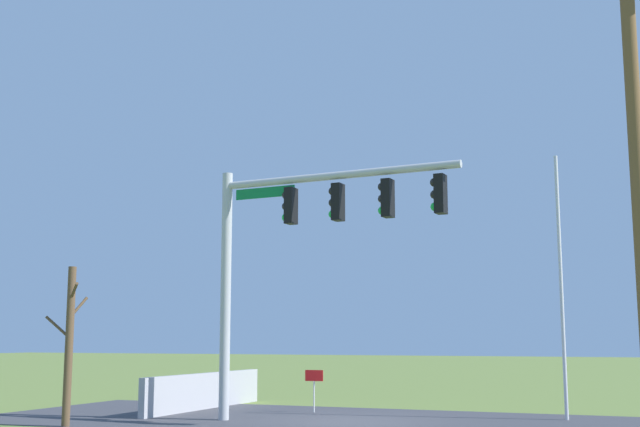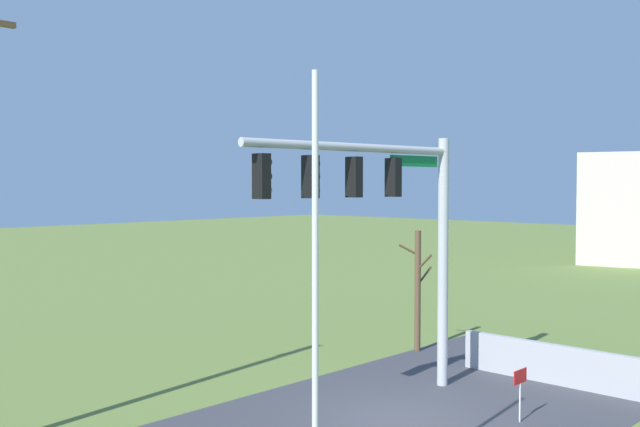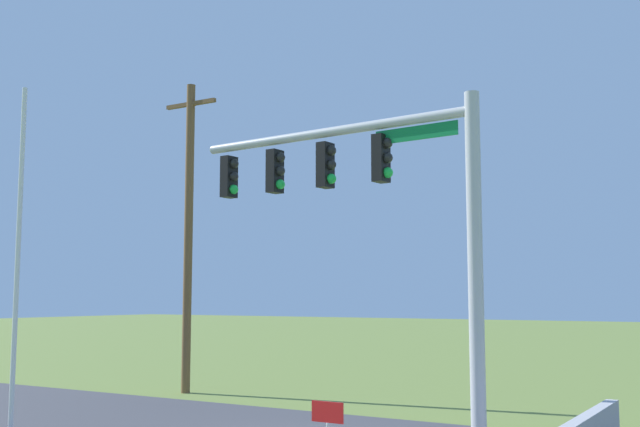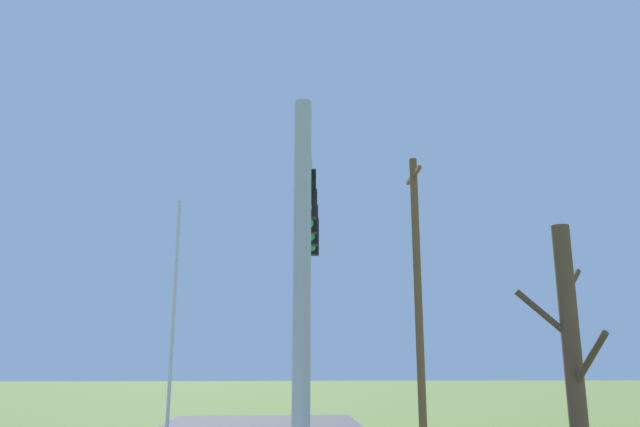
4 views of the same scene
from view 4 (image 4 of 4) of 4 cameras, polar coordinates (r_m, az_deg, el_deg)
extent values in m
cylinder|color=#B2B5BA|center=(9.53, -1.71, -8.17)|extent=(0.28, 0.28, 6.64)
cylinder|color=#B2B5BA|center=(13.38, -1.04, 3.15)|extent=(6.62, 0.72, 0.20)
cube|color=#0F7238|center=(11.28, -1.37, 4.94)|extent=(1.80, 0.17, 0.28)
cube|color=black|center=(11.92, -1.24, 1.80)|extent=(0.27, 0.38, 0.96)
sphere|color=black|center=(11.86, -1.26, 3.39)|extent=(0.22, 0.22, 0.22)
sphere|color=black|center=(11.77, -1.27, 1.99)|extent=(0.22, 0.22, 0.22)
sphere|color=green|center=(11.69, -1.28, 0.58)|extent=(0.22, 0.22, 0.22)
cube|color=black|center=(13.24, -1.05, 0.20)|extent=(0.27, 0.38, 0.96)
sphere|color=black|center=(13.17, -1.06, 1.62)|extent=(0.22, 0.22, 0.22)
sphere|color=black|center=(13.09, -1.07, 0.36)|extent=(0.22, 0.22, 0.22)
sphere|color=green|center=(13.02, -1.08, -0.92)|extent=(0.22, 0.22, 0.22)
cube|color=black|center=(14.57, -0.89, -1.11)|extent=(0.27, 0.38, 0.96)
sphere|color=black|center=(14.49, -0.90, 0.18)|extent=(0.22, 0.22, 0.22)
sphere|color=black|center=(14.42, -0.91, -0.98)|extent=(0.22, 0.22, 0.22)
sphere|color=green|center=(14.36, -0.91, -2.15)|extent=(0.22, 0.22, 0.22)
cube|color=black|center=(15.91, -0.76, -2.20)|extent=(0.27, 0.38, 0.96)
sphere|color=black|center=(15.82, -0.77, -1.03)|extent=(0.22, 0.22, 0.22)
sphere|color=black|center=(15.76, -0.77, -2.09)|extent=(0.22, 0.22, 0.22)
sphere|color=green|center=(15.70, -0.78, -3.16)|extent=(0.22, 0.22, 0.22)
cylinder|color=silver|center=(18.20, -13.54, -9.73)|extent=(0.10, 0.10, 7.14)
cylinder|color=brown|center=(20.68, 9.12, -7.32)|extent=(0.26, 0.26, 9.35)
cube|color=brown|center=(21.51, 8.71, 3.52)|extent=(1.90, 0.12, 0.12)
cylinder|color=brown|center=(7.41, 22.84, -16.03)|extent=(0.20, 0.20, 3.93)
cylinder|color=brown|center=(7.07, 23.83, -12.39)|extent=(0.78, 0.07, 0.57)
cylinder|color=brown|center=(7.75, 22.46, -5.94)|extent=(0.54, 0.47, 0.39)
cylinder|color=brown|center=(7.32, 20.08, -8.78)|extent=(0.12, 0.61, 0.55)
camera|label=1|loc=(28.40, 42.09, -10.85)|focal=46.18mm
camera|label=2|loc=(28.06, -26.19, -6.21)|focal=40.79mm
camera|label=3|loc=(13.88, -74.09, -1.91)|focal=42.92mm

